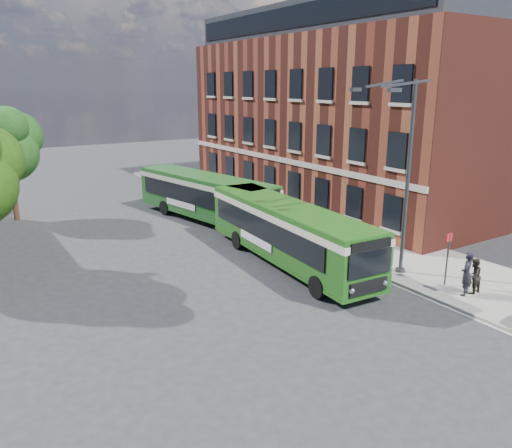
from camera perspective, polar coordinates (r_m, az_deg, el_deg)
ground at (r=22.99m, az=3.61°, el=-6.77°), size 120.00×120.00×0.00m
pavement at (r=33.02m, az=5.24°, el=0.34°), size 6.00×48.00×0.15m
kerb_line at (r=31.33m, az=0.82°, el=-0.58°), size 0.12×48.00×0.01m
brick_office at (r=39.49m, az=10.10°, el=12.81°), size 12.10×26.00×14.20m
street_lamp at (r=23.43m, az=16.40°, el=5.27°), size 2.96×2.38×9.00m
bus_stop_sign at (r=23.48m, az=21.04°, el=-3.41°), size 0.35×0.08×2.52m
bus_front at (r=24.90m, az=3.65°, el=-0.52°), size 3.41×12.46×3.02m
bus_rear at (r=33.15m, az=-5.85°, el=3.51°), size 4.69×12.17×3.02m
pedestrian_a at (r=22.80m, az=22.94°, el=-5.25°), size 0.82×0.70×1.91m
pedestrian_b at (r=23.17m, az=23.61°, el=-5.46°), size 0.76×0.59×1.56m
tree_right at (r=36.17m, az=-26.45°, el=8.21°), size 4.44×4.23×7.50m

